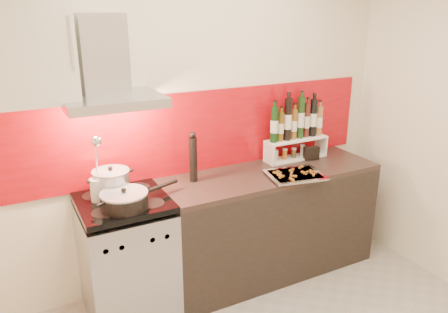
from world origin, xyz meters
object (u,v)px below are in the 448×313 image
range_stove (128,259)px  saute_pan (125,200)px  baking_tray (295,175)px  pepper_mill (193,158)px  stock_pot (112,183)px  counter (269,222)px

range_stove → saute_pan: (-0.01, -0.13, 0.52)m
baking_tray → saute_pan: bearing=177.7°
range_stove → pepper_mill: (0.57, 0.10, 0.65)m
range_stove → baking_tray: baking_tray is taller
range_stove → stock_pot: bearing=115.4°
range_stove → saute_pan: saute_pan is taller
counter → pepper_mill: bearing=171.2°
counter → range_stove: bearing=-179.8°
counter → stock_pot: stock_pot is taller
counter → saute_pan: bearing=-173.6°
counter → stock_pot: size_ratio=7.08×
stock_pot → saute_pan: (0.03, -0.23, -0.04)m
stock_pot → pepper_mill: size_ratio=0.66×
saute_pan → pepper_mill: bearing=21.7°
counter → pepper_mill: (-0.63, 0.10, 0.64)m
stock_pot → saute_pan: 0.23m
range_stove → pepper_mill: size_ratio=2.36×
baking_tray → pepper_mill: bearing=158.7°
pepper_mill → baking_tray: (0.73, -0.29, -0.17)m
range_stove → pepper_mill: pepper_mill is taller
counter → stock_pot: (-1.24, 0.09, 0.55)m
counter → stock_pot: bearing=175.9°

